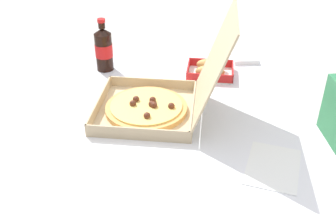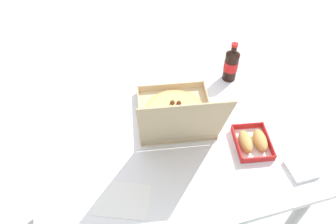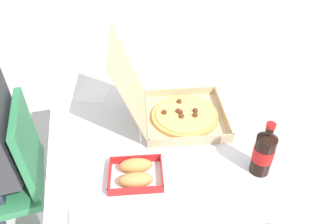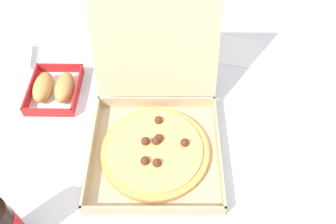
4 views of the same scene
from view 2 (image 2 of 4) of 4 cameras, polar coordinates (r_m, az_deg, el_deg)
name	(u,v)px [view 2 (image 2 of 4)]	position (r m, az deg, el deg)	size (l,w,h in m)	color
ground_plane	(171,213)	(2.05, 0.62, -17.83)	(10.00, 10.00, 0.00)	beige
dining_table	(173,154)	(1.49, 0.83, -7.61)	(1.20, 0.83, 0.73)	white
pizza_box_open	(176,114)	(1.46, 1.50, -0.37)	(0.42, 0.52, 0.37)	tan
bread_side_box	(253,142)	(1.44, 15.09, -5.21)	(0.18, 0.21, 0.06)	white
cola_bottle	(231,64)	(1.68, 11.37, 8.46)	(0.07, 0.07, 0.22)	black
paper_menu	(122,200)	(1.29, -8.28, -15.49)	(0.21, 0.15, 0.00)	white
napkin_pile	(301,169)	(1.44, 23.00, -9.52)	(0.11, 0.11, 0.02)	white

